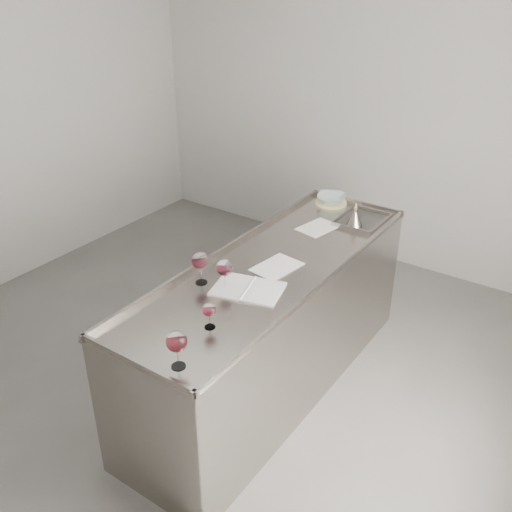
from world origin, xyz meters
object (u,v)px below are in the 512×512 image
Objects in this scene: counter at (272,327)px; wine_glass_right at (177,342)px; wine_glass_middle at (225,268)px; wine_funnel at (355,219)px; wine_glass_left at (200,262)px; ceramic_bowl at (331,198)px; notebook at (248,289)px; wine_glass_small at (209,311)px.

wine_glass_right is at bearing -80.86° from counter.
wine_funnel is at bearing 78.92° from wine_glass_middle.
wine_glass_left is 0.78m from wine_glass_right.
ceramic_bowl is at bearing 98.88° from wine_glass_right.
counter is at bearing 79.42° from wine_glass_middle.
ceramic_bowl is (-0.34, 2.16, -0.09)m from wine_glass_right.
wine_funnel is at bearing 90.32° from wine_glass_right.
wine_glass_right is at bearing -81.12° from ceramic_bowl.
counter is at bearing 99.14° from wine_glass_right.
wine_funnel is at bearing 68.78° from notebook.
counter is at bearing -81.38° from ceramic_bowl.
wine_glass_left is at bearing -118.97° from counter.
ceramic_bowl is at bearing 83.15° from notebook.
notebook is (-0.13, 0.75, -0.13)m from wine_glass_right.
wine_glass_middle is 1.04× the size of wine_funnel.
wine_funnel reaches higher than ceramic_bowl.
wine_glass_left is 1.37× the size of wine_glass_small.
wine_glass_right is at bearing -70.21° from wine_glass_middle.
counter is 5.37× the size of notebook.
wine_glass_small is at bearing -81.94° from ceramic_bowl.
counter is at bearing 97.25° from wine_glass_small.
wine_funnel is (0.12, 1.14, 0.05)m from notebook.
wine_glass_right is 0.44× the size of notebook.
wine_glass_right is 1.90m from wine_funnel.
ceramic_bowl is (-0.20, 1.41, 0.04)m from notebook.
wine_glass_middle is (0.16, 0.03, -0.01)m from wine_glass_left.
ceramic_bowl is (-0.16, 1.08, 0.52)m from counter.
notebook is at bearing -82.90° from counter.
wine_glass_small is at bearing -45.10° from wine_glass_left.
notebook is (0.27, 0.09, -0.14)m from wine_glass_left.
wine_glass_left is at bearing -92.61° from ceramic_bowl.
notebook is at bearing 97.37° from wine_glass_small.
wine_glass_right reaches higher than wine_glass_small.
wine_glass_small is at bearing -82.75° from counter.
wine_glass_left reaches higher than counter.
wine_glass_right reaches higher than ceramic_bowl.
wine_glass_small reaches higher than ceramic_bowl.
wine_glass_right is at bearing -95.09° from notebook.
wine_glass_middle reaches higher than counter.
wine_glass_middle is at bearing -101.08° from wine_funnel.
wine_funnel is at bearing -39.00° from ceramic_bowl.
notebook is at bearing 100.02° from wine_glass_right.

